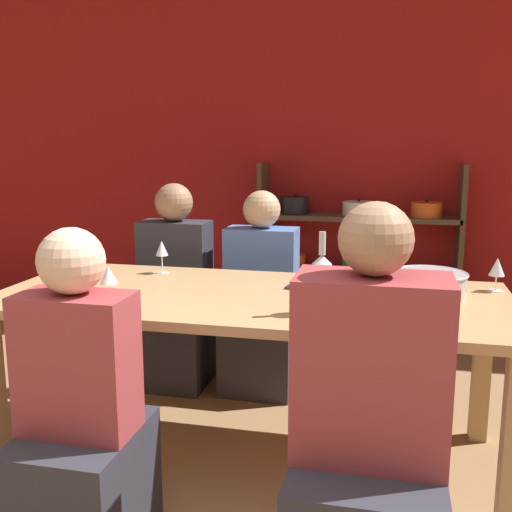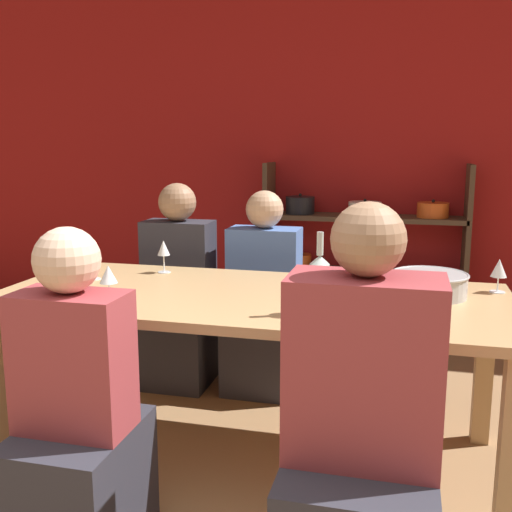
% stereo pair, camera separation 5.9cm
% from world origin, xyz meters
% --- Properties ---
extents(wall_back_red, '(8.80, 0.06, 2.70)m').
position_xyz_m(wall_back_red, '(0.00, 3.83, 1.35)').
color(wall_back_red, '#A31919').
rests_on(wall_back_red, ground_plane).
extents(shelf_unit, '(1.50, 0.30, 1.26)m').
position_xyz_m(shelf_unit, '(0.44, 3.63, 0.52)').
color(shelf_unit, '#4C3828').
rests_on(shelf_unit, ground_plane).
extents(dining_table, '(2.22, 0.95, 0.76)m').
position_xyz_m(dining_table, '(0.11, 1.58, 0.67)').
color(dining_table, tan).
rests_on(dining_table, ground_plane).
extents(mixing_bowl, '(0.33, 0.33, 0.10)m').
position_xyz_m(mixing_bowl, '(0.86, 1.73, 0.82)').
color(mixing_bowl, '#B7BABC').
rests_on(mixing_bowl, dining_table).
extents(wine_bottle_green, '(0.08, 0.08, 0.32)m').
position_xyz_m(wine_bottle_green, '(0.44, 1.34, 0.88)').
color(wine_bottle_green, '#B2C6C1').
rests_on(wine_bottle_green, dining_table).
extents(wine_glass_empty_a, '(0.08, 0.08, 0.15)m').
position_xyz_m(wine_glass_empty_a, '(-0.44, 1.35, 0.86)').
color(wine_glass_empty_a, white).
rests_on(wine_glass_empty_a, dining_table).
extents(wine_glass_empty_b, '(0.07, 0.07, 0.15)m').
position_xyz_m(wine_glass_empty_b, '(-0.51, 1.24, 0.86)').
color(wine_glass_empty_b, white).
rests_on(wine_glass_empty_b, dining_table).
extents(wine_glass_red_a, '(0.07, 0.07, 0.16)m').
position_xyz_m(wine_glass_red_a, '(-0.92, 1.93, 0.87)').
color(wine_glass_red_a, white).
rests_on(wine_glass_red_a, dining_table).
extents(wine_glass_white_a, '(0.07, 0.07, 0.16)m').
position_xyz_m(wine_glass_white_a, '(-0.70, 1.67, 0.87)').
color(wine_glass_white_a, white).
rests_on(wine_glass_white_a, dining_table).
extents(wine_glass_red_b, '(0.06, 0.06, 0.17)m').
position_xyz_m(wine_glass_red_b, '(-0.42, 1.89, 0.88)').
color(wine_glass_red_b, white).
rests_on(wine_glass_red_b, dining_table).
extents(wine_glass_red_c, '(0.07, 0.07, 0.15)m').
position_xyz_m(wine_glass_red_c, '(1.16, 1.87, 0.86)').
color(wine_glass_red_c, white).
rests_on(wine_glass_red_c, dining_table).
extents(cell_phone, '(0.16, 0.09, 0.01)m').
position_xyz_m(cell_phone, '(0.32, 1.71, 0.77)').
color(cell_phone, '#1E2338').
rests_on(cell_phone, dining_table).
extents(person_near_a, '(0.44, 0.55, 1.25)m').
position_xyz_m(person_near_a, '(0.66, 0.79, 0.45)').
color(person_near_a, '#2D2D38').
rests_on(person_near_a, ground_plane).
extents(person_far_a, '(0.40, 0.50, 1.18)m').
position_xyz_m(person_far_a, '(-0.53, 2.35, 0.44)').
color(person_far_a, '#2D2D38').
rests_on(person_far_a, ground_plane).
extents(person_near_b, '(0.37, 0.46, 1.15)m').
position_xyz_m(person_near_b, '(-0.27, 0.77, 0.43)').
color(person_near_b, '#2D2D38').
rests_on(person_near_b, ground_plane).
extents(person_far_b, '(0.40, 0.50, 1.15)m').
position_xyz_m(person_far_b, '(-0.02, 2.38, 0.42)').
color(person_far_b, '#2D2D38').
rests_on(person_far_b, ground_plane).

